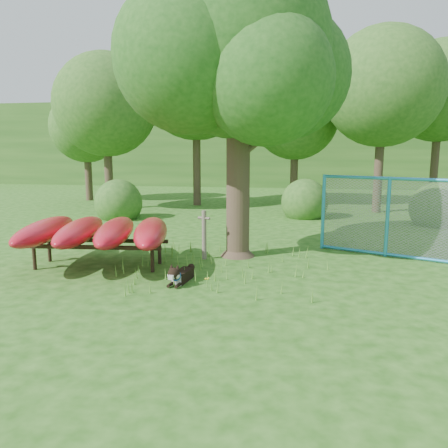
% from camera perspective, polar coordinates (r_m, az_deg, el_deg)
% --- Properties ---
extents(ground, '(80.00, 80.00, 0.00)m').
position_cam_1_polar(ground, '(8.69, -2.70, -7.80)').
color(ground, '#1C4E0F').
rests_on(ground, ground).
extents(oak_tree, '(5.33, 4.82, 7.11)m').
position_cam_1_polar(oak_tree, '(10.81, 1.68, 21.05)').
color(oak_tree, '#392B1F').
rests_on(oak_tree, ground).
extents(wooden_post, '(0.32, 0.16, 1.18)m').
position_cam_1_polar(wooden_post, '(10.46, -2.61, -1.26)').
color(wooden_post, brown).
rests_on(wooden_post, ground).
extents(kayak_rack, '(3.78, 3.36, 1.05)m').
position_cam_1_polar(kayak_rack, '(10.14, -16.21, -0.95)').
color(kayak_rack, black).
rests_on(kayak_rack, ground).
extents(husky_dog, '(0.35, 1.02, 0.46)m').
position_cam_1_polar(husky_dog, '(8.72, -5.78, -6.67)').
color(husky_dog, black).
rests_on(husky_dog, ground).
extents(fence_section, '(3.13, 1.41, 3.28)m').
position_cam_1_polar(fence_section, '(11.38, 20.57, 0.87)').
color(fence_section, '#2A8FC5').
rests_on(fence_section, ground).
extents(wildflower_clump, '(0.09, 0.08, 0.20)m').
position_cam_1_polar(wildflower_clump, '(8.42, -2.24, -7.25)').
color(wildflower_clump, '#5D9A32').
rests_on(wildflower_clump, ground).
extents(bg_tree_a, '(4.40, 4.40, 6.70)m').
position_cam_1_polar(bg_tree_a, '(20.00, -15.20, 14.76)').
color(bg_tree_a, '#392B1F').
rests_on(bg_tree_a, ground).
extents(bg_tree_b, '(5.20, 5.20, 8.22)m').
position_cam_1_polar(bg_tree_b, '(20.87, -3.69, 17.95)').
color(bg_tree_b, '#392B1F').
rests_on(bg_tree_b, ground).
extents(bg_tree_c, '(4.00, 4.00, 6.12)m').
position_cam_1_polar(bg_tree_c, '(21.14, 9.32, 13.65)').
color(bg_tree_c, '#392B1F').
rests_on(bg_tree_c, ground).
extents(bg_tree_d, '(4.80, 4.80, 7.50)m').
position_cam_1_polar(bg_tree_d, '(19.50, 20.10, 16.43)').
color(bg_tree_d, '#392B1F').
rests_on(bg_tree_d, ground).
extents(bg_tree_e, '(4.60, 4.60, 7.55)m').
position_cam_1_polar(bg_tree_e, '(23.08, 26.41, 15.25)').
color(bg_tree_e, '#392B1F').
rests_on(bg_tree_e, ground).
extents(bg_tree_f, '(3.60, 3.60, 5.55)m').
position_cam_1_polar(bg_tree_f, '(23.73, -17.58, 11.97)').
color(bg_tree_f, '#392B1F').
rests_on(bg_tree_f, ground).
extents(shrub_left, '(1.80, 1.80, 1.80)m').
position_cam_1_polar(shrub_left, '(17.22, -13.53, 0.71)').
color(shrub_left, '#2A571C').
rests_on(shrub_left, ground).
extents(shrub_right, '(1.80, 1.80, 1.80)m').
position_cam_1_polar(shrub_right, '(16.95, 25.83, -0.13)').
color(shrub_right, '#2A571C').
rests_on(shrub_right, ground).
extents(shrub_mid, '(1.80, 1.80, 1.80)m').
position_cam_1_polar(shrub_mid, '(17.28, 10.42, 0.86)').
color(shrub_mid, '#2A571C').
rests_on(shrub_mid, ground).
extents(wooded_hillside, '(80.00, 12.00, 6.00)m').
position_cam_1_polar(wooded_hillside, '(36.13, 7.20, 10.26)').
color(wooded_hillside, '#2A571C').
rests_on(wooded_hillside, ground).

